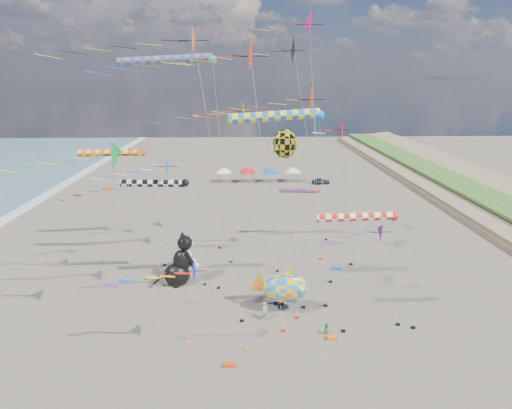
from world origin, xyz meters
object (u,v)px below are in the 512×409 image
(cat_inflatable, at_px, (179,259))
(parked_car, at_px, (321,181))
(person_adult, at_px, (265,311))
(child_green, at_px, (327,329))
(child_blue, at_px, (279,303))
(fish_inflatable, at_px, (285,288))

(cat_inflatable, distance_m, parked_car, 48.95)
(cat_inflatable, relative_size, person_adult, 3.22)
(child_green, height_order, child_blue, child_green)
(fish_inflatable, xyz_separation_m, child_green, (3.35, -3.56, -2.13))
(cat_inflatable, height_order, fish_inflatable, cat_inflatable)
(child_green, relative_size, child_blue, 1.02)
(fish_inflatable, xyz_separation_m, parked_car, (12.80, 48.89, -2.03))
(child_blue, bearing_deg, person_adult, 178.78)
(fish_inflatable, height_order, child_green, fish_inflatable)
(person_adult, distance_m, child_green, 5.86)
(child_blue, bearing_deg, parked_car, 20.35)
(parked_car, bearing_deg, child_blue, 156.23)
(cat_inflatable, height_order, parked_car, cat_inflatable)
(child_green, bearing_deg, parked_car, 82.41)
(child_blue, xyz_separation_m, parked_car, (13.30, 48.07, 0.11))
(fish_inflatable, bearing_deg, parked_car, 75.33)
(fish_inflatable, relative_size, child_blue, 5.53)
(person_adult, bearing_deg, child_green, -63.89)
(fish_inflatable, xyz_separation_m, child_blue, (-0.51, 0.82, -2.14))
(child_green, xyz_separation_m, parked_car, (9.44, 52.45, 0.10))
(cat_inflatable, height_order, child_blue, cat_inflatable)
(cat_inflatable, relative_size, parked_car, 1.53)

